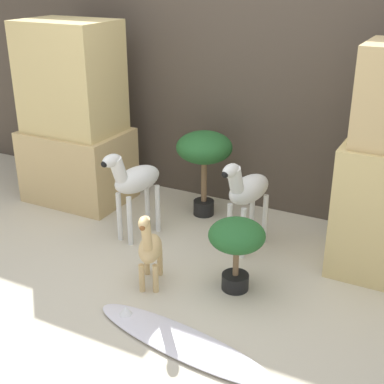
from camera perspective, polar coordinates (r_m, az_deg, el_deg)
ground_plane at (r=3.37m, az=-4.62°, el=-10.87°), size 14.00×14.00×0.00m
wall_back at (r=4.29m, az=6.38°, el=12.50°), size 6.40×0.08×2.20m
rock_pillar_left at (r=4.54m, az=-12.42°, el=7.51°), size 0.84×0.60×1.49m
zebra_right at (r=3.68m, az=5.84°, el=0.09°), size 0.26×0.53×0.70m
zebra_left at (r=3.86m, az=-6.17°, el=1.17°), size 0.28×0.53×0.70m
giraffe_figurine at (r=3.33m, az=-4.54°, el=-5.98°), size 0.25×0.41×0.56m
potted_palm_front at (r=4.17m, az=1.31°, el=4.31°), size 0.44×0.44×0.70m
potted_palm_back at (r=3.26m, az=4.79°, el=-5.22°), size 0.35×0.35×0.47m
surfboard at (r=2.98m, az=-1.29°, el=-15.58°), size 1.17×0.41×0.08m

